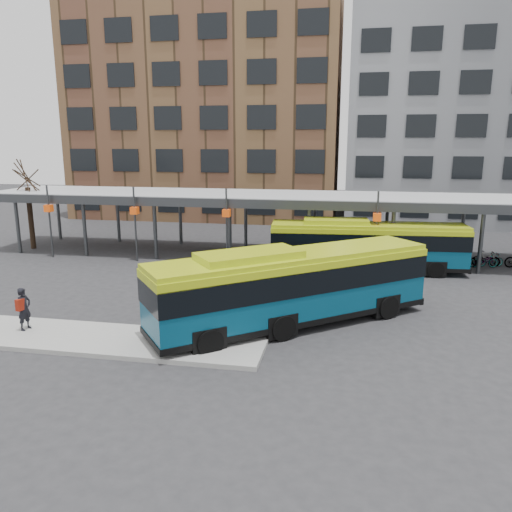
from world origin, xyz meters
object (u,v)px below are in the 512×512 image
(bus_rear, at_px, (366,244))
(pedestrian, at_px, (24,309))
(bus_front, at_px, (292,285))
(tree, at_px, (30,215))

(bus_rear, height_order, pedestrian, bus_rear)
(bus_front, height_order, bus_rear, bus_front)
(bus_rear, bearing_deg, tree, 170.47)
(tree, xyz_separation_m, bus_rear, (23.48, -2.12, -0.81))
(bus_rear, xyz_separation_m, pedestrian, (-13.81, -12.68, -0.56))
(tree, relative_size, bus_rear, 0.49)
(bus_rear, bearing_deg, pedestrian, -141.80)
(bus_rear, distance_m, pedestrian, 18.76)
(bus_front, relative_size, pedestrian, 6.51)
(tree, relative_size, bus_front, 0.49)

